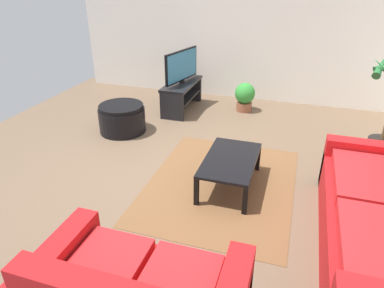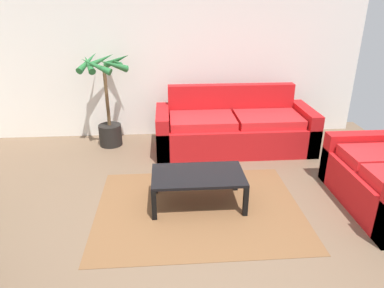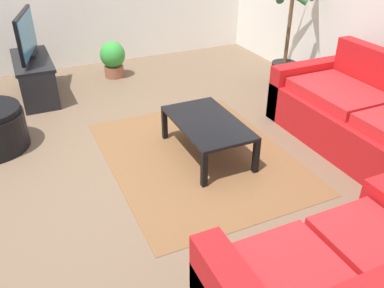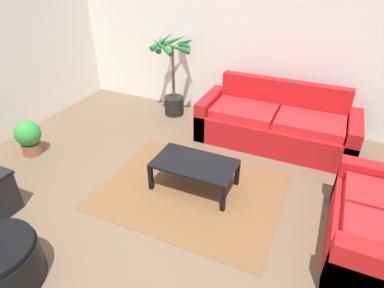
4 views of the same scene
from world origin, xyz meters
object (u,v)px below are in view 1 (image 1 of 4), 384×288
object	(u,v)px
tv	(182,66)
potted_plant_small	(245,96)
couch_main	(383,227)
coffee_table	(230,162)
ottoman	(122,118)
tv_stand	(182,92)

from	to	relation	value
tv	potted_plant_small	xyz separation A→B (m)	(-0.28, 1.09, -0.53)
couch_main	tv	size ratio (longest dim) A/B	2.50
potted_plant_small	coffee_table	bearing A→B (deg)	6.22
coffee_table	potted_plant_small	distance (m)	2.51
coffee_table	ottoman	world-z (taller)	ottoman
tv	tv_stand	bearing A→B (deg)	-104.01
tv_stand	ottoman	world-z (taller)	tv_stand
ottoman	potted_plant_small	bearing A→B (deg)	131.39
coffee_table	couch_main	bearing A→B (deg)	65.87
tv	potted_plant_small	world-z (taller)	tv
tv	potted_plant_small	size ratio (longest dim) A/B	1.78
ottoman	tv_stand	bearing A→B (deg)	154.17
couch_main	tv_stand	size ratio (longest dim) A/B	2.08
couch_main	potted_plant_small	xyz separation A→B (m)	(-3.16, -1.77, -0.02)
tv	coffee_table	bearing A→B (deg)	31.69
couch_main	tv_stand	bearing A→B (deg)	-135.13
tv_stand	potted_plant_small	world-z (taller)	potted_plant_small
tv	couch_main	bearing A→B (deg)	44.85
tv_stand	coffee_table	distance (m)	2.60
couch_main	potted_plant_small	world-z (taller)	couch_main
tv	ottoman	xyz separation A→B (m)	(1.19, -0.58, -0.59)
ottoman	tv	bearing A→B (deg)	154.04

